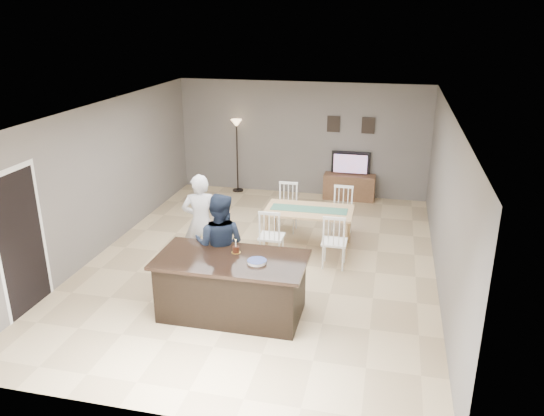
% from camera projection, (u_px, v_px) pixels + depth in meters
% --- Properties ---
extents(floor, '(8.00, 8.00, 0.00)m').
position_uv_depth(floor, '(262.00, 261.00, 9.47)').
color(floor, '#CEB284').
rests_on(floor, ground).
extents(room_shell, '(8.00, 8.00, 8.00)m').
position_uv_depth(room_shell, '(261.00, 171.00, 8.89)').
color(room_shell, slate).
rests_on(room_shell, floor).
extents(kitchen_island, '(2.15, 1.10, 0.90)m').
position_uv_depth(kitchen_island, '(232.00, 286.00, 7.66)').
color(kitchen_island, black).
rests_on(kitchen_island, floor).
extents(tv_console, '(1.20, 0.40, 0.60)m').
position_uv_depth(tv_console, '(349.00, 187.00, 12.56)').
color(tv_console, brown).
rests_on(tv_console, floor).
extents(television, '(0.91, 0.12, 0.53)m').
position_uv_depth(television, '(351.00, 163.00, 12.44)').
color(television, black).
rests_on(television, tv_console).
extents(tv_screen_glow, '(0.78, 0.00, 0.78)m').
position_uv_depth(tv_screen_glow, '(350.00, 164.00, 12.36)').
color(tv_screen_glow, '#D14917').
rests_on(tv_screen_glow, tv_console).
extents(picture_frames, '(1.10, 0.02, 0.38)m').
position_uv_depth(picture_frames, '(351.00, 125.00, 12.26)').
color(picture_frames, black).
rests_on(picture_frames, room_shell).
extents(doorway, '(0.00, 2.10, 2.65)m').
position_uv_depth(doorway, '(20.00, 230.00, 7.56)').
color(doorway, black).
rests_on(doorway, floor).
extents(woman, '(0.71, 0.57, 1.69)m').
position_uv_depth(woman, '(201.00, 222.00, 8.97)').
color(woman, silver).
rests_on(woman, floor).
extents(man, '(0.81, 0.63, 1.66)m').
position_uv_depth(man, '(220.00, 245.00, 8.11)').
color(man, '#182236').
rests_on(man, floor).
extents(birthday_cake, '(0.14, 0.14, 0.21)m').
position_uv_depth(birthday_cake, '(236.00, 249.00, 7.67)').
color(birthday_cake, yellow).
rests_on(birthday_cake, kitchen_island).
extents(plate_stack, '(0.27, 0.27, 0.04)m').
position_uv_depth(plate_stack, '(257.00, 262.00, 7.36)').
color(plate_stack, white).
rests_on(plate_stack, kitchen_island).
extents(dining_table, '(1.63, 1.84, 0.99)m').
position_uv_depth(dining_table, '(309.00, 216.00, 9.84)').
color(dining_table, tan).
rests_on(dining_table, floor).
extents(floor_lamp, '(0.27, 0.27, 1.79)m').
position_uv_depth(floor_lamp, '(237.00, 136.00, 12.79)').
color(floor_lamp, black).
rests_on(floor_lamp, floor).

